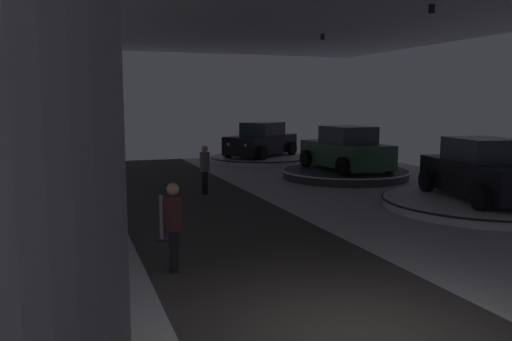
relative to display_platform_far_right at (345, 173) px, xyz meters
name	(u,v)px	position (x,y,z in m)	size (l,w,h in m)	color
display_platform_far_right	(345,173)	(0.00, 0.00, 0.00)	(4.98, 4.98, 0.34)	#333338
display_car_far_right	(346,150)	(0.00, -0.03, 0.92)	(2.39, 4.31, 1.71)	#2D5638
display_platform_deep_right	(261,158)	(-1.04, 6.75, -0.05)	(5.11, 5.11, 0.24)	silver
display_car_deep_right	(261,141)	(-1.02, 6.77, 0.82)	(4.44, 3.97, 1.71)	black
display_platform_mid_right	(483,203)	(0.74, -6.56, -0.04)	(5.63, 5.63, 0.27)	silver
display_car_mid_right	(484,172)	(0.75, -6.53, 0.85)	(2.83, 4.46, 1.71)	black
visitor_walking_near	(174,221)	(-8.55, -9.15, 0.72)	(0.32, 0.32, 1.59)	black
visitor_walking_far	(205,167)	(-6.10, -1.71, 0.72)	(0.32, 0.32, 1.59)	black
stanchion_a	(161,224)	(-8.41, -6.99, 0.18)	(0.28, 0.28, 1.01)	#333338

